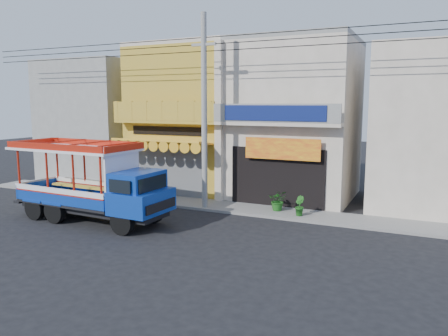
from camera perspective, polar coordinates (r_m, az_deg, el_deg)
name	(u,v)px	position (r m, az deg, el deg)	size (l,w,h in m)	color
ground	(189,230)	(17.53, -4.61, -8.11)	(90.00, 90.00, 0.00)	black
sidewalk	(230,207)	(20.96, 0.81, -5.14)	(30.00, 2.00, 0.12)	slate
shophouse_left	(196,118)	(25.72, -3.71, 6.48)	(6.00, 7.50, 8.24)	gold
shophouse_right	(296,120)	(23.44, 9.34, 6.19)	(6.00, 6.75, 8.24)	#B9AD98
party_pilaster	(219,124)	(21.59, -0.67, 5.83)	(0.35, 0.30, 8.00)	#B9AD98
filler_building_left	(102,122)	(29.76, -15.64, 5.86)	(6.00, 6.00, 7.60)	gray
filler_building_right	(443,129)	(22.63, 26.72, 4.55)	(6.00, 6.00, 7.60)	#B9AD98
utility_pole	(207,102)	(20.11, -2.23, 8.58)	(28.00, 0.26, 9.00)	gray
songthaew_truck	(101,185)	(18.90, -15.82, -2.12)	(7.32, 2.69, 3.37)	black
green_sign	(142,188)	(23.81, -10.61, -2.54)	(0.60, 0.36, 0.92)	black
potted_plant_a	(278,200)	(20.14, 7.09, -4.21)	(0.85, 0.74, 0.95)	#1C5718
potted_plant_b	(299,206)	(19.40, 9.78, -4.89)	(0.48, 0.38, 0.86)	#1C5718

